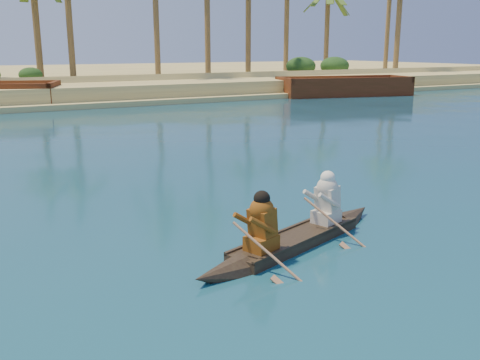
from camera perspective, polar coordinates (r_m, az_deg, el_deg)
canoe at (r=10.61m, az=6.00°, el=-5.39°), size 5.42×2.43×1.51m
barge_right at (r=44.80m, az=11.06°, el=9.63°), size 11.20×5.85×1.78m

